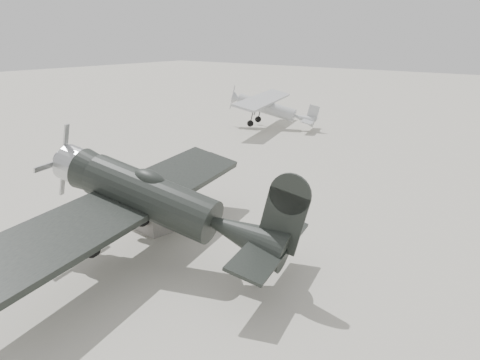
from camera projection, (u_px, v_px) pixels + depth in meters
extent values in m
plane|color=#A7A394|center=(187.00, 213.00, 19.53)|extent=(160.00, 160.00, 0.00)
cylinder|color=black|center=(152.00, 199.00, 14.84)|extent=(4.62, 2.45, 1.40)
cone|color=black|center=(248.00, 213.00, 13.55)|extent=(2.85, 1.91, 1.30)
cylinder|color=#ADB0B2|center=(77.00, 187.00, 16.01)|extent=(1.18, 1.43, 1.24)
cone|color=#ADB0B2|center=(63.00, 185.00, 16.24)|extent=(0.48, 0.63, 0.56)
cube|color=#ADB0B2|center=(65.00, 185.00, 16.21)|extent=(0.10, 0.19, 2.61)
ellipsoid|color=black|center=(145.00, 180.00, 14.73)|extent=(1.24, 0.93, 0.46)
cube|color=black|center=(134.00, 206.00, 15.21)|extent=(5.01, 12.18, 0.22)
cube|color=black|center=(274.00, 215.00, 13.23)|extent=(2.11, 4.35, 0.10)
cube|color=black|center=(280.00, 188.00, 12.91)|extent=(1.19, 0.39, 1.81)
cylinder|color=black|center=(101.00, 259.00, 14.60)|extent=(0.70, 0.32, 0.68)
cylinder|color=black|center=(150.00, 228.00, 16.96)|extent=(0.70, 0.32, 0.68)
cylinder|color=#333333|center=(99.00, 240.00, 14.39)|extent=(0.13, 0.13, 1.40)
cylinder|color=#333333|center=(149.00, 211.00, 16.76)|extent=(0.13, 0.13, 1.40)
cylinder|color=black|center=(282.00, 233.00, 13.28)|extent=(0.23, 0.13, 0.22)
cylinder|color=#A3A6A9|center=(266.00, 107.00, 36.56)|extent=(4.70, 2.34, 0.98)
cone|color=#A3A6A9|center=(306.00, 110.00, 35.53)|extent=(1.79, 1.33, 0.89)
cone|color=#A3A6A9|center=(236.00, 106.00, 37.41)|extent=(0.79, 1.04, 0.92)
cube|color=#A3A6A9|center=(232.00, 106.00, 37.53)|extent=(0.08, 0.13, 1.96)
cube|color=#A3A6A9|center=(262.00, 100.00, 36.51)|extent=(4.59, 9.83, 0.16)
cube|color=#A3A6A9|center=(311.00, 109.00, 35.37)|extent=(1.68, 3.12, 0.07)
cube|color=#A3A6A9|center=(313.00, 102.00, 35.17)|extent=(0.78, 0.31, 1.16)
cylinder|color=black|center=(254.00, 126.00, 36.33)|extent=(0.51, 0.27, 0.50)
cylinder|color=black|center=(261.00, 122.00, 38.08)|extent=(0.51, 0.27, 0.50)
cylinder|color=#333333|center=(254.00, 120.00, 36.18)|extent=(0.10, 0.10, 1.07)
cylinder|color=#333333|center=(262.00, 116.00, 37.92)|extent=(0.10, 0.10, 1.07)
cylinder|color=black|center=(314.00, 114.00, 35.41)|extent=(0.17, 0.11, 0.16)
cube|color=slate|center=(151.00, 218.00, 17.84)|extent=(1.83, 1.25, 0.86)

